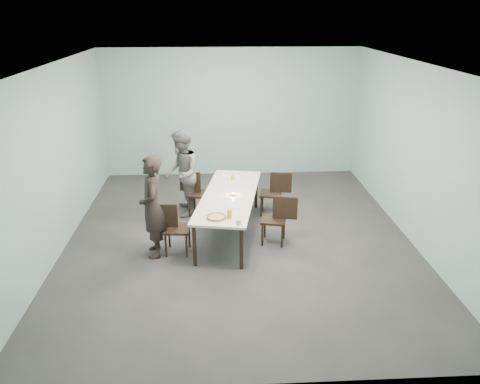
{
  "coord_description": "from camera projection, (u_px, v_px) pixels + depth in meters",
  "views": [
    {
      "loc": [
        -0.39,
        -7.45,
        3.82
      ],
      "look_at": [
        0.0,
        -0.32,
        1.0
      ],
      "focal_mm": 35.0,
      "sensor_mm": 36.0,
      "label": 1
    }
  ],
  "objects": [
    {
      "name": "chair_far_left",
      "position": [
        196.0,
        190.0,
        9.14
      ],
      "size": [
        0.65,
        0.52,
        0.87
      ],
      "rotation": [
        0.0,
        0.0,
        -0.28
      ],
      "color": "black",
      "rests_on": "ground"
    },
    {
      "name": "chair_far_right",
      "position": [
        275.0,
        190.0,
        9.13
      ],
      "size": [
        0.64,
        0.49,
        0.87
      ],
      "rotation": [
        0.0,
        0.0,
        2.96
      ],
      "color": "black",
      "rests_on": "ground"
    },
    {
      "name": "table",
      "position": [
        229.0,
        198.0,
        8.27
      ],
      "size": [
        1.35,
        2.72,
        0.75
      ],
      "rotation": [
        0.0,
        0.0,
        -0.18
      ],
      "color": "white",
      "rests_on": "ground"
    },
    {
      "name": "diner_near",
      "position": [
        152.0,
        207.0,
        7.48
      ],
      "size": [
        0.5,
        0.68,
        1.7
      ],
      "primitive_type": "imported",
      "rotation": [
        0.0,
        0.0,
        -1.41
      ],
      "color": "black",
      "rests_on": "ground"
    },
    {
      "name": "menu",
      "position": [
        229.0,
        176.0,
        9.15
      ],
      "size": [
        0.33,
        0.27,
        0.01
      ],
      "primitive_type": "cube",
      "rotation": [
        0.0,
        0.0,
        -0.18
      ],
      "color": "silver",
      "rests_on": "table"
    },
    {
      "name": "beer_glass",
      "position": [
        230.0,
        214.0,
        7.29
      ],
      "size": [
        0.08,
        0.08,
        0.15
      ],
      "primitive_type": "cylinder",
      "color": "gold",
      "rests_on": "table"
    },
    {
      "name": "diner_far",
      "position": [
        182.0,
        174.0,
        9.0
      ],
      "size": [
        0.7,
        0.86,
        1.69
      ],
      "primitive_type": "imported",
      "rotation": [
        0.0,
        0.0,
        -1.5
      ],
      "color": "slate",
      "rests_on": "ground"
    },
    {
      "name": "water_tumbler",
      "position": [
        238.0,
        222.0,
        7.08
      ],
      "size": [
        0.08,
        0.08,
        0.09
      ],
      "primitive_type": "cylinder",
      "color": "silver",
      "rests_on": "table"
    },
    {
      "name": "tealight",
      "position": [
        233.0,
        194.0,
        8.2
      ],
      "size": [
        0.06,
        0.06,
        0.05
      ],
      "color": "silver",
      "rests_on": "table"
    },
    {
      "name": "ground",
      "position": [
        239.0,
        238.0,
        8.34
      ],
      "size": [
        7.0,
        7.0,
        0.0
      ],
      "primitive_type": "plane",
      "color": "#333335",
      "rests_on": "ground"
    },
    {
      "name": "chair_near_right",
      "position": [
        278.0,
        216.0,
        7.98
      ],
      "size": [
        0.65,
        0.51,
        0.87
      ],
      "rotation": [
        0.0,
        0.0,
        2.9
      ],
      "color": "black",
      "rests_on": "ground"
    },
    {
      "name": "room_shell",
      "position": [
        239.0,
        126.0,
        7.6
      ],
      "size": [
        6.02,
        7.02,
        3.01
      ],
      "color": "#9BBFC3",
      "rests_on": "ground"
    },
    {
      "name": "side_plate",
      "position": [
        236.0,
        207.0,
        7.73
      ],
      "size": [
        0.18,
        0.18,
        0.01
      ],
      "primitive_type": "cylinder",
      "color": "white",
      "rests_on": "table"
    },
    {
      "name": "amber_tumbler",
      "position": [
        233.0,
        178.0,
        8.95
      ],
      "size": [
        0.07,
        0.07,
        0.08
      ],
      "primitive_type": "cylinder",
      "color": "gold",
      "rests_on": "table"
    },
    {
      "name": "pizza",
      "position": [
        216.0,
        217.0,
        7.31
      ],
      "size": [
        0.34,
        0.34,
        0.04
      ],
      "color": "white",
      "rests_on": "table"
    },
    {
      "name": "chair_near_left",
      "position": [
        172.0,
        225.0,
        7.67
      ],
      "size": [
        0.63,
        0.45,
        0.87
      ],
      "rotation": [
        0.0,
        0.0,
        -0.08
      ],
      "color": "black",
      "rests_on": "ground"
    }
  ]
}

